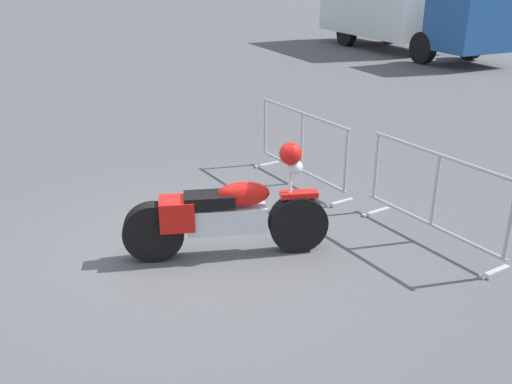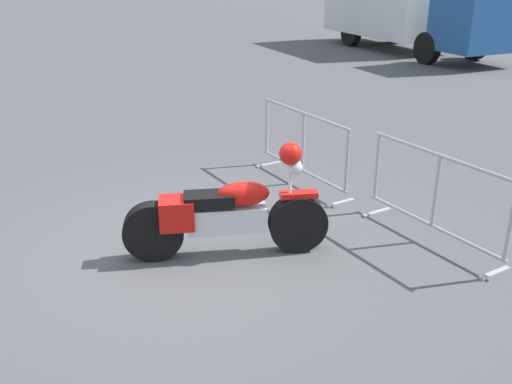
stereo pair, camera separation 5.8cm
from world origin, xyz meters
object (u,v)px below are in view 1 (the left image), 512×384
motorcycle (227,215)px  parked_car_yellow (472,7)px  crowd_barrier_far (435,197)px  box_truck (401,2)px  crowd_barrier_near (302,147)px

motorcycle → parked_car_yellow: (-12.45, 23.19, 0.28)m
crowd_barrier_far → parked_car_yellow: size_ratio=0.44×
box_truck → parked_car_yellow: box_truck is taller
crowd_barrier_near → parked_car_yellow: 23.95m
motorcycle → parked_car_yellow: size_ratio=0.44×
crowd_barrier_far → box_truck: box_truck is taller
crowd_barrier_near → parked_car_yellow: (-11.30, 21.11, 0.21)m
box_truck → parked_car_yellow: size_ratio=1.73×
crowd_barrier_far → parked_car_yellow: parked_car_yellow is taller
crowd_barrier_near → parked_car_yellow: parked_car_yellow is taller
motorcycle → crowd_barrier_far: bearing=0.3°
box_truck → parked_car_yellow: bearing=122.3°
crowd_barrier_near → crowd_barrier_far: bearing=0.0°
crowd_barrier_far → box_truck: 14.95m
box_truck → parked_car_yellow: 10.66m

